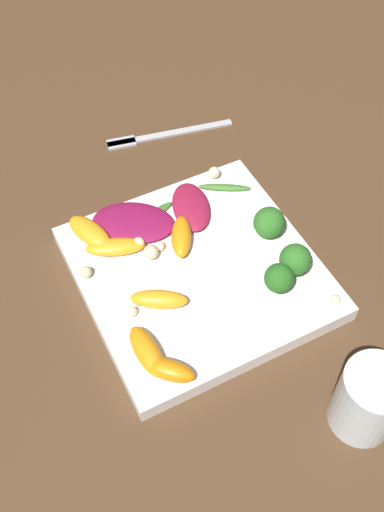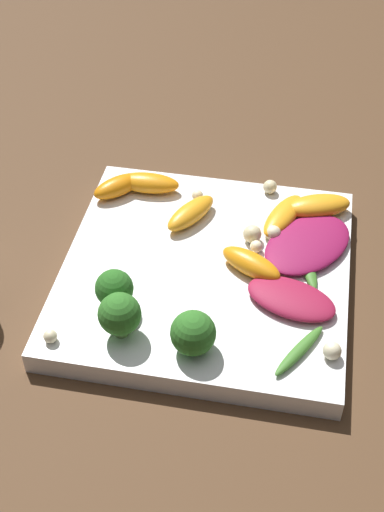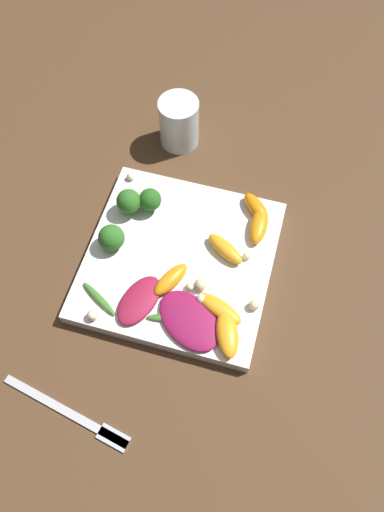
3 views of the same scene
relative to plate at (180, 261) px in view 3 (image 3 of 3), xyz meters
The scene contains 25 objects.
ground_plane 0.01m from the plate, ahead, with size 2.40×2.40×0.00m, color #4C331E.
plate is the anchor object (origin of this frame).
drinking_glass 0.25m from the plate, 163.63° to the right, with size 0.07×0.07×0.09m.
fork 0.27m from the plate, 13.84° to the right, with size 0.05×0.19×0.01m.
radicchio_leaf_0 0.11m from the plate, 24.18° to the left, with size 0.12×0.13×0.01m.
radicchio_leaf_1 0.09m from the plate, 21.95° to the right, with size 0.10×0.07×0.01m.
orange_segment_0 0.15m from the plate, 140.43° to the left, with size 0.06×0.06×0.02m.
orange_segment_1 0.14m from the plate, 44.09° to the left, with size 0.08×0.05×0.02m.
orange_segment_2 0.13m from the plate, 128.25° to the left, with size 0.07×0.03×0.02m.
orange_segment_3 0.11m from the plate, 49.43° to the left, with size 0.05×0.08×0.02m.
orange_segment_4 0.05m from the plate, ahead, with size 0.07×0.05×0.02m.
orange_segment_5 0.07m from the plate, 112.88° to the left, with size 0.05×0.07×0.02m.
broccoli_floret_0 0.12m from the plate, 121.17° to the right, with size 0.04×0.04×0.05m.
broccoli_floret_1 0.11m from the plate, 86.44° to the right, with size 0.04×0.04×0.04m.
broccoli_floret_2 0.11m from the plate, 136.86° to the right, with size 0.04×0.04×0.04m.
arugula_sprig_0 0.14m from the plate, 43.06° to the right, with size 0.05×0.07×0.01m.
arugula_sprig_1 0.10m from the plate, ahead, with size 0.03×0.06×0.01m.
macadamia_nut_0 0.10m from the plate, 104.93° to the left, with size 0.01×0.01×0.01m.
macadamia_nut_1 0.09m from the plate, 100.72° to the left, with size 0.01×0.01×0.01m.
macadamia_nut_2 0.16m from the plate, 35.76° to the right, with size 0.02×0.02×0.02m.
macadamia_nut_3 0.06m from the plate, 32.88° to the left, with size 0.01×0.01×0.01m.
macadamia_nut_4 0.06m from the plate, 47.73° to the left, with size 0.02×0.02×0.02m.
macadamia_nut_5 0.08m from the plate, 40.21° to the left, with size 0.02×0.02×0.02m.
macadamia_nut_6 0.17m from the plate, 135.15° to the right, with size 0.01×0.01×0.01m.
macadamia_nut_7 0.14m from the plate, 68.51° to the left, with size 0.02×0.02×0.02m.
Camera 3 is at (0.33, 0.11, 0.69)m, focal length 35.00 mm.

